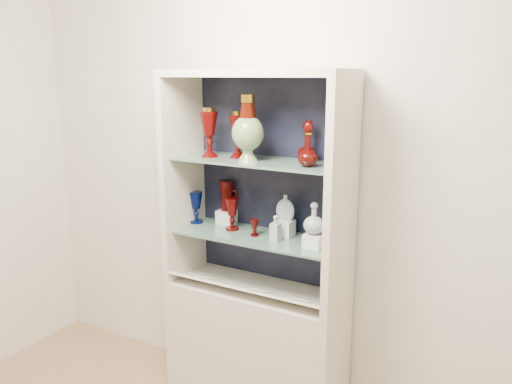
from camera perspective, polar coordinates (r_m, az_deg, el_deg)
The scene contains 30 objects.
wall_back at distance 2.84m, azimuth 2.16°, elevation 2.86°, with size 3.50×0.02×2.80m, color beige.
cabinet_base at distance 3.02m, azimuth 0.00°, elevation -17.36°, with size 1.00×0.40×0.75m, color beige.
cabinet_back_panel at distance 2.83m, azimuth 1.87°, elevation 1.27°, with size 0.98×0.02×1.15m, color black.
cabinet_side_left at distance 2.92m, azimuth -8.27°, elevation 1.53°, with size 0.04×0.40×1.15m, color beige.
cabinet_side_right at distance 2.47m, azimuth 9.78°, elevation -0.67°, with size 0.04×0.40×1.15m, color beige.
cabinet_top_cap at distance 2.60m, azimuth 0.00°, elevation 13.44°, with size 1.00×0.40×0.04m, color beige.
shelf_lower at distance 2.76m, azimuth 0.20°, elevation -5.10°, with size 0.92×0.34×0.01m, color slate.
shelf_upper at distance 2.65m, azimuth 0.21°, elevation 3.54°, with size 0.92×0.34×0.01m, color slate.
label_ledge at distance 2.75m, azimuth -1.13°, elevation -11.09°, with size 0.92×0.18×0.01m, color beige.
label_card_0 at distance 2.60m, azimuth 5.30°, elevation -12.20°, with size 0.10×0.07×0.00m, color white.
label_card_1 at distance 2.87m, azimuth -5.87°, elevation -9.68°, with size 0.10×0.07×0.00m, color white.
label_card_2 at distance 2.70m, azimuth 0.46°, elevation -11.17°, with size 0.10×0.07×0.00m, color white.
pedestal_lamp_left at distance 2.76m, azimuth -5.38°, elevation 6.81°, with size 0.10×0.10×0.27m, color #480705, non-canonical shape.
pedestal_lamp_right at distance 2.72m, azimuth -2.09°, elevation 6.58°, with size 0.10×0.10×0.25m, color #480705, non-canonical shape.
enamel_urn at distance 2.59m, azimuth -0.95°, elevation 7.28°, with size 0.17×0.17×0.34m, color #09461A, non-canonical shape.
ruby_decanter_a at distance 2.45m, azimuth 5.99°, elevation 5.80°, with size 0.10×0.10×0.25m, color #3F0603, non-canonical shape.
ruby_decanter_b at distance 2.60m, azimuth 5.88°, elevation 5.94°, with size 0.10×0.10×0.23m, color #3F0603, non-canonical shape.
lidded_bowl at distance 2.43m, azimuth 8.94°, elevation 3.58°, with size 0.07×0.07×0.08m, color #3F0603, non-canonical shape.
cobalt_goblet at distance 2.98m, azimuth -6.86°, elevation -1.74°, with size 0.08×0.08×0.19m, color #010A3F, non-canonical shape.
ruby_goblet_tall at distance 2.83m, azimuth -2.75°, elevation -2.53°, with size 0.08×0.08×0.18m, color #480705, non-canonical shape.
ruby_goblet_small at distance 2.73m, azimuth -0.15°, elevation -4.08°, with size 0.05×0.05×0.10m, color #3F0603, non-canonical shape.
riser_ruby_pitcher at distance 2.97m, azimuth -3.35°, elevation -2.82°, with size 0.10×0.10×0.08m, color silver.
ruby_pitcher at distance 2.94m, azimuth -3.38°, elevation -0.39°, with size 0.13×0.08×0.18m, color #480705, non-canonical shape.
clear_square_bottle at distance 2.65m, azimuth 2.25°, elevation -4.15°, with size 0.05×0.05×0.14m, color #909EA6, non-canonical shape.
riser_flat_flask at distance 2.73m, azimuth 3.33°, elevation -4.15°, with size 0.09×0.09×0.09m, color silver.
flat_flask at distance 2.70m, azimuth 3.36°, elevation -1.76°, with size 0.10×0.04×0.15m, color #A5ADB8, non-canonical shape.
riser_clear_round_decanter at distance 2.58m, azimuth 6.57°, elevation -5.54°, with size 0.09×0.09×0.07m, color silver.
clear_round_decanter at distance 2.54m, azimuth 6.64°, elevation -3.09°, with size 0.11×0.11×0.16m, color #909EA6, non-canonical shape.
riser_cameo_medallion at distance 2.58m, azimuth 9.05°, elevation -5.23°, with size 0.08×0.08×0.10m, color silver.
cameo_medallion at distance 2.55m, azimuth 9.14°, elevation -2.83°, with size 0.11×0.04×0.12m, color black, non-canonical shape.
Camera 1 is at (1.26, -0.74, 1.91)m, focal length 35.00 mm.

